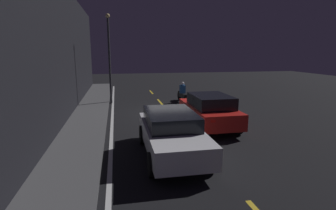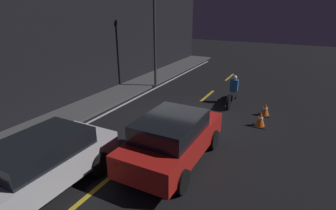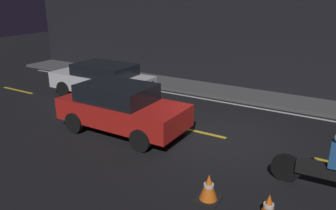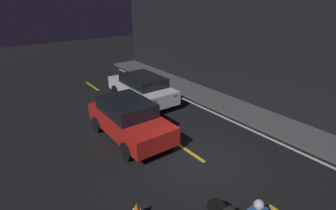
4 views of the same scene
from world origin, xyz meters
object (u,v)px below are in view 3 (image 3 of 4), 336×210
sedan_white (102,79)px  traffic_cone_mid (268,207)px  motorcycle (329,168)px  traffic_cone_near (209,187)px  taxi_red (121,107)px

sedan_white → traffic_cone_mid: (8.03, -4.33, -0.52)m
sedan_white → motorcycle: size_ratio=1.79×
motorcycle → traffic_cone_near: 2.69m
motorcycle → taxi_red: bearing=174.4°
motorcycle → traffic_cone_near: (-2.11, -1.65, -0.28)m
taxi_red → traffic_cone_mid: size_ratio=7.21×
traffic_cone_near → taxi_red: bearing=153.2°
traffic_cone_mid → motorcycle: bearing=62.8°
sedan_white → taxi_red: taxi_red is taller
motorcycle → traffic_cone_mid: size_ratio=4.31×
sedan_white → motorcycle: bearing=163.5°
sedan_white → traffic_cone_near: sedan_white is taller
taxi_red → traffic_cone_near: bearing=-27.0°
motorcycle → traffic_cone_mid: motorcycle is taller
taxi_red → traffic_cone_mid: 5.52m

